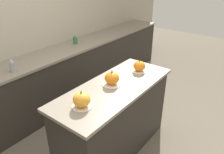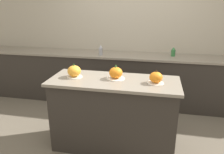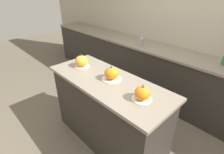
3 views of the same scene
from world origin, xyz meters
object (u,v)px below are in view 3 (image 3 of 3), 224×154
at_px(pumpkin_cake_center, 112,74).
at_px(pumpkin_cake_right, 142,94).
at_px(pumpkin_cake_left, 82,61).
at_px(bottle_tall, 142,41).

height_order(pumpkin_cake_center, pumpkin_cake_right, pumpkin_cake_center).
distance_m(pumpkin_cake_left, pumpkin_cake_center, 0.52).
bearing_deg(bottle_tall, pumpkin_cake_center, -67.26).
relative_size(pumpkin_cake_left, pumpkin_cake_right, 1.02).
xyz_separation_m(pumpkin_cake_left, bottle_tall, (0.02, 1.23, 0.02)).
height_order(pumpkin_cake_center, bottle_tall, same).
bearing_deg(pumpkin_cake_right, pumpkin_cake_center, 172.47).
distance_m(pumpkin_cake_right, bottle_tall, 1.59).
bearing_deg(pumpkin_cake_left, pumpkin_cake_center, 4.85).
xyz_separation_m(pumpkin_cake_left, pumpkin_cake_right, (1.00, -0.02, -0.01)).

